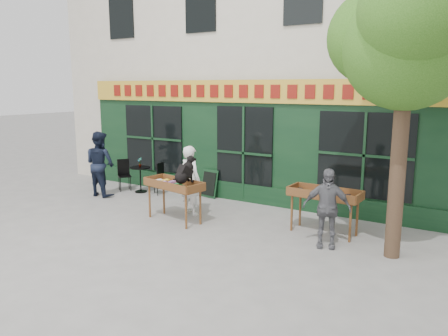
{
  "coord_description": "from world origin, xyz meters",
  "views": [
    {
      "loc": [
        5.7,
        -7.9,
        3.12
      ],
      "look_at": [
        0.49,
        0.5,
        1.27
      ],
      "focal_mm": 35.0,
      "sensor_mm": 36.0,
      "label": 1
    }
  ],
  "objects_px": {
    "bistro_table": "(140,174)",
    "dog": "(184,169)",
    "book_cart_center": "(174,187)",
    "woman": "(190,180)",
    "man_left": "(100,164)",
    "man_right": "(327,208)",
    "book_cart_right": "(325,196)"
  },
  "relations": [
    {
      "from": "dog",
      "to": "woman",
      "type": "xyz_separation_m",
      "value": [
        -0.35,
        0.7,
        -0.43
      ]
    },
    {
      "from": "dog",
      "to": "bistro_table",
      "type": "xyz_separation_m",
      "value": [
        -2.98,
        1.76,
        -0.75
      ]
    },
    {
      "from": "book_cart_right",
      "to": "woman",
      "type": "bearing_deg",
      "value": -171.76
    },
    {
      "from": "book_cart_center",
      "to": "dog",
      "type": "distance_m",
      "value": 0.59
    },
    {
      "from": "woman",
      "to": "book_cart_right",
      "type": "distance_m",
      "value": 3.31
    },
    {
      "from": "book_cart_center",
      "to": "man_right",
      "type": "xyz_separation_m",
      "value": [
        3.59,
        0.23,
        -0.03
      ]
    },
    {
      "from": "bistro_table",
      "to": "man_left",
      "type": "xyz_separation_m",
      "value": [
        -0.7,
        -0.9,
        0.39
      ]
    },
    {
      "from": "book_cart_center",
      "to": "bistro_table",
      "type": "bearing_deg",
      "value": 157.92
    },
    {
      "from": "book_cart_right",
      "to": "bistro_table",
      "type": "height_order",
      "value": "book_cart_right"
    },
    {
      "from": "book_cart_center",
      "to": "dog",
      "type": "relative_size",
      "value": 2.65
    },
    {
      "from": "dog",
      "to": "book_cart_right",
      "type": "distance_m",
      "value": 3.15
    },
    {
      "from": "woman",
      "to": "book_cart_right",
      "type": "height_order",
      "value": "woman"
    },
    {
      "from": "woman",
      "to": "man_right",
      "type": "distance_m",
      "value": 3.61
    },
    {
      "from": "man_right",
      "to": "bistro_table",
      "type": "xyz_separation_m",
      "value": [
        -6.22,
        1.48,
        -0.25
      ]
    },
    {
      "from": "dog",
      "to": "man_right",
      "type": "relative_size",
      "value": 0.38
    },
    {
      "from": "man_right",
      "to": "bistro_table",
      "type": "relative_size",
      "value": 2.08
    },
    {
      "from": "man_left",
      "to": "bistro_table",
      "type": "bearing_deg",
      "value": -126.16
    },
    {
      "from": "book_cart_center",
      "to": "man_left",
      "type": "height_order",
      "value": "man_left"
    },
    {
      "from": "man_right",
      "to": "man_left",
      "type": "xyz_separation_m",
      "value": [
        -6.92,
        0.58,
        0.15
      ]
    },
    {
      "from": "book_cart_center",
      "to": "book_cart_right",
      "type": "xyz_separation_m",
      "value": [
        3.29,
        0.98,
        0.0
      ]
    },
    {
      "from": "woman",
      "to": "man_left",
      "type": "relative_size",
      "value": 0.92
    },
    {
      "from": "bistro_table",
      "to": "woman",
      "type": "bearing_deg",
      "value": -21.97
    },
    {
      "from": "bistro_table",
      "to": "man_left",
      "type": "distance_m",
      "value": 1.21
    },
    {
      "from": "man_left",
      "to": "book_cart_right",
      "type": "bearing_deg",
      "value": -176.8
    },
    {
      "from": "bistro_table",
      "to": "book_cart_center",
      "type": "bearing_deg",
      "value": -33.05
    },
    {
      "from": "book_cart_center",
      "to": "dog",
      "type": "height_order",
      "value": "dog"
    },
    {
      "from": "book_cart_center",
      "to": "bistro_table",
      "type": "relative_size",
      "value": 2.09
    },
    {
      "from": "bistro_table",
      "to": "dog",
      "type": "bearing_deg",
      "value": -30.58
    },
    {
      "from": "book_cart_center",
      "to": "man_left",
      "type": "bearing_deg",
      "value": 177.3
    },
    {
      "from": "dog",
      "to": "man_left",
      "type": "height_order",
      "value": "man_left"
    },
    {
      "from": "bistro_table",
      "to": "man_left",
      "type": "height_order",
      "value": "man_left"
    },
    {
      "from": "book_cart_center",
      "to": "woman",
      "type": "xyz_separation_m",
      "value": [
        0.0,
        0.65,
        0.03
      ]
    }
  ]
}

